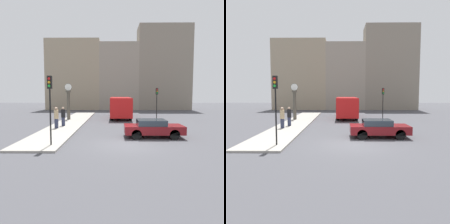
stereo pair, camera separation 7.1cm
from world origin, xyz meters
The scene contains 10 objects.
ground_plane centered at (0.00, 0.00, 0.00)m, with size 120.00×120.00×0.00m, color #47474C.
sidewalk_corner centered at (-5.38, 9.63, 0.06)m, with size 2.99×23.25×0.12m, color #A39E93.
building_row centered at (0.60, 30.63, 7.22)m, with size 28.02×5.00×16.18m.
sedan_car centered at (2.07, 2.32, 0.68)m, with size 4.21×1.87×1.29m.
bus_distant centered at (0.04, 14.85, 1.52)m, with size 2.59×7.99×2.65m.
traffic_light_near centered at (-4.51, -0.59, 3.03)m, with size 0.26×0.24×4.08m.
traffic_light_far centered at (4.26, 12.44, 2.73)m, with size 0.26×0.24×3.81m.
street_clock centered at (-6.13, 12.17, 2.11)m, with size 0.86×0.50×4.22m.
pedestrian_tan_coat centered at (-5.85, 5.66, 1.05)m, with size 0.39×0.39×1.86m.
pedestrian_black_jacket centered at (-5.57, 7.06, 1.00)m, with size 0.38×0.38×1.77m.
Camera 2 is at (-0.64, -13.34, 3.18)m, focal length 35.00 mm.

